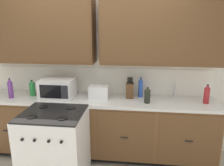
{
  "coord_description": "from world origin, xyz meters",
  "views": [
    {
      "loc": [
        0.56,
        -2.65,
        1.95
      ],
      "look_at": [
        0.22,
        0.27,
        1.17
      ],
      "focal_mm": 34.67,
      "sensor_mm": 36.0,
      "label": 1
    }
  ],
  "objects_px": {
    "toaster": "(99,92)",
    "bottle_dark": "(147,95)",
    "microwave": "(58,88)",
    "bottle_red": "(207,94)",
    "bottle_violet": "(10,88)",
    "knife_block": "(130,90)",
    "bottle_green": "(32,88)",
    "stove_range": "(55,147)",
    "bottle_blue": "(141,87)"
  },
  "relations": [
    {
      "from": "bottle_blue",
      "to": "bottle_red",
      "type": "bearing_deg",
      "value": -11.62
    },
    {
      "from": "microwave",
      "to": "bottle_red",
      "type": "relative_size",
      "value": 1.79
    },
    {
      "from": "toaster",
      "to": "bottle_red",
      "type": "distance_m",
      "value": 1.49
    },
    {
      "from": "toaster",
      "to": "knife_block",
      "type": "relative_size",
      "value": 0.9
    },
    {
      "from": "stove_range",
      "to": "bottle_green",
      "type": "relative_size",
      "value": 3.9
    },
    {
      "from": "bottle_red",
      "to": "microwave",
      "type": "bearing_deg",
      "value": 179.54
    },
    {
      "from": "bottle_green",
      "to": "bottle_red",
      "type": "relative_size",
      "value": 0.91
    },
    {
      "from": "toaster",
      "to": "bottle_dark",
      "type": "relative_size",
      "value": 1.25
    },
    {
      "from": "stove_range",
      "to": "bottle_blue",
      "type": "xyz_separation_m",
      "value": [
        1.06,
        0.79,
        0.59
      ]
    },
    {
      "from": "toaster",
      "to": "knife_block",
      "type": "xyz_separation_m",
      "value": [
        0.44,
        0.1,
        0.02
      ]
    },
    {
      "from": "microwave",
      "to": "bottle_dark",
      "type": "height_order",
      "value": "microwave"
    },
    {
      "from": "stove_range",
      "to": "toaster",
      "type": "height_order",
      "value": "toaster"
    },
    {
      "from": "bottle_green",
      "to": "bottle_blue",
      "type": "distance_m",
      "value": 1.63
    },
    {
      "from": "knife_block",
      "to": "bottle_dark",
      "type": "height_order",
      "value": "knife_block"
    },
    {
      "from": "knife_block",
      "to": "bottle_green",
      "type": "height_order",
      "value": "knife_block"
    },
    {
      "from": "bottle_green",
      "to": "bottle_red",
      "type": "bearing_deg",
      "value": -1.09
    },
    {
      "from": "bottle_green",
      "to": "bottle_dark",
      "type": "distance_m",
      "value": 1.72
    },
    {
      "from": "stove_range",
      "to": "bottle_red",
      "type": "height_order",
      "value": "bottle_red"
    },
    {
      "from": "bottle_violet",
      "to": "bottle_red",
      "type": "xyz_separation_m",
      "value": [
        2.79,
        0.09,
        -0.01
      ]
    },
    {
      "from": "stove_range",
      "to": "bottle_red",
      "type": "distance_m",
      "value": 2.13
    },
    {
      "from": "bottle_violet",
      "to": "bottle_blue",
      "type": "relative_size",
      "value": 0.98
    },
    {
      "from": "bottle_violet",
      "to": "bottle_green",
      "type": "xyz_separation_m",
      "value": [
        0.27,
        0.13,
        -0.03
      ]
    },
    {
      "from": "microwave",
      "to": "bottle_blue",
      "type": "xyz_separation_m",
      "value": [
        1.21,
        0.17,
        0.01
      ]
    },
    {
      "from": "toaster",
      "to": "bottle_dark",
      "type": "height_order",
      "value": "bottle_dark"
    },
    {
      "from": "bottle_violet",
      "to": "bottle_red",
      "type": "relative_size",
      "value": 1.1
    },
    {
      "from": "stove_range",
      "to": "bottle_dark",
      "type": "bearing_deg",
      "value": 24.82
    },
    {
      "from": "knife_block",
      "to": "bottle_green",
      "type": "relative_size",
      "value": 1.27
    },
    {
      "from": "knife_block",
      "to": "bottle_blue",
      "type": "height_order",
      "value": "knife_block"
    },
    {
      "from": "knife_block",
      "to": "bottle_dark",
      "type": "relative_size",
      "value": 1.39
    },
    {
      "from": "bottle_red",
      "to": "bottle_dark",
      "type": "height_order",
      "value": "bottle_red"
    },
    {
      "from": "microwave",
      "to": "bottle_blue",
      "type": "relative_size",
      "value": 1.6
    },
    {
      "from": "bottle_violet",
      "to": "knife_block",
      "type": "bearing_deg",
      "value": 6.97
    },
    {
      "from": "bottle_blue",
      "to": "toaster",
      "type": "bearing_deg",
      "value": -165.24
    },
    {
      "from": "bottle_green",
      "to": "bottle_red",
      "type": "xyz_separation_m",
      "value": [
        2.52,
        -0.05,
        0.01
      ]
    },
    {
      "from": "toaster",
      "to": "bottle_dark",
      "type": "distance_m",
      "value": 0.7
    },
    {
      "from": "microwave",
      "to": "bottle_blue",
      "type": "distance_m",
      "value": 1.23
    },
    {
      "from": "toaster",
      "to": "microwave",
      "type": "bearing_deg",
      "value": -179.21
    },
    {
      "from": "microwave",
      "to": "bottle_dark",
      "type": "distance_m",
      "value": 1.31
    },
    {
      "from": "bottle_dark",
      "to": "bottle_blue",
      "type": "xyz_separation_m",
      "value": [
        -0.09,
        0.26,
        0.04
      ]
    },
    {
      "from": "bottle_violet",
      "to": "bottle_dark",
      "type": "bearing_deg",
      "value": 0.36
    },
    {
      "from": "knife_block",
      "to": "bottle_dark",
      "type": "distance_m",
      "value": 0.32
    },
    {
      "from": "knife_block",
      "to": "bottle_violet",
      "type": "distance_m",
      "value": 1.75
    },
    {
      "from": "bottle_red",
      "to": "bottle_green",
      "type": "bearing_deg",
      "value": 178.91
    },
    {
      "from": "microwave",
      "to": "bottle_red",
      "type": "height_order",
      "value": "microwave"
    },
    {
      "from": "bottle_violet",
      "to": "bottle_dark",
      "type": "height_order",
      "value": "bottle_violet"
    },
    {
      "from": "toaster",
      "to": "bottle_blue",
      "type": "xyz_separation_m",
      "value": [
        0.6,
        0.16,
        0.05
      ]
    },
    {
      "from": "stove_range",
      "to": "bottle_blue",
      "type": "bearing_deg",
      "value": 36.68
    },
    {
      "from": "microwave",
      "to": "bottle_red",
      "type": "xyz_separation_m",
      "value": [
        2.11,
        -0.02,
        -0.01
      ]
    },
    {
      "from": "stove_range",
      "to": "bottle_blue",
      "type": "distance_m",
      "value": 1.45
    },
    {
      "from": "stove_range",
      "to": "toaster",
      "type": "distance_m",
      "value": 0.95
    }
  ]
}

